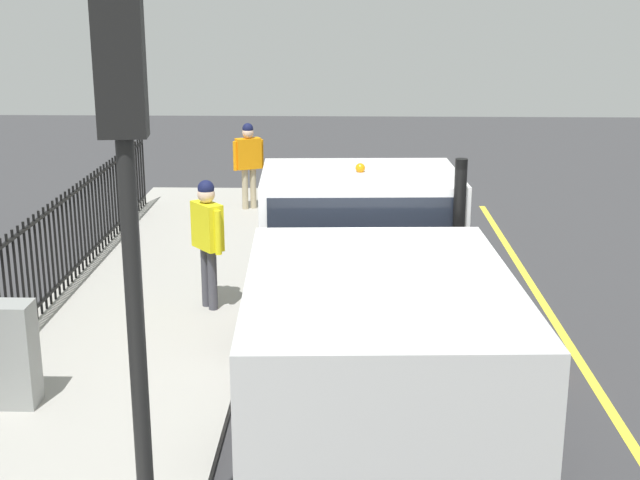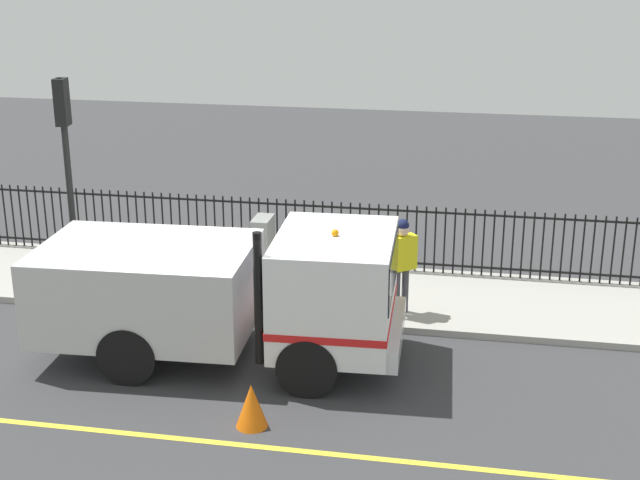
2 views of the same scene
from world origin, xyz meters
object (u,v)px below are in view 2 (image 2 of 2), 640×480
object	(u,v)px
traffic_light_near	(66,147)
traffic_cone	(252,405)
worker_standing	(402,256)
utility_cabinet	(263,244)
work_truck	(239,287)

from	to	relation	value
traffic_light_near	traffic_cone	size ratio (longest dim) A/B	6.34
traffic_cone	worker_standing	bearing A→B (deg)	-22.10
utility_cabinet	traffic_cone	xyz separation A→B (m)	(-6.00, -1.32, -0.37)
traffic_cone	traffic_light_near	bearing A→B (deg)	49.51
traffic_light_near	work_truck	bearing A→B (deg)	59.54
work_truck	utility_cabinet	bearing A→B (deg)	-174.06
traffic_light_near	traffic_cone	bearing A→B (deg)	43.21
worker_standing	traffic_cone	xyz separation A→B (m)	(-4.26, 1.73, -0.91)
traffic_light_near	worker_standing	bearing A→B (deg)	88.27
traffic_light_near	utility_cabinet	size ratio (longest dim) A/B	3.70
traffic_light_near	traffic_cone	xyz separation A→B (m)	(-3.77, -4.41, -2.80)
traffic_cone	work_truck	bearing A→B (deg)	19.36
traffic_light_near	traffic_cone	distance (m)	6.44
work_truck	traffic_cone	bearing A→B (deg)	16.85
work_truck	utility_cabinet	size ratio (longest dim) A/B	5.34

